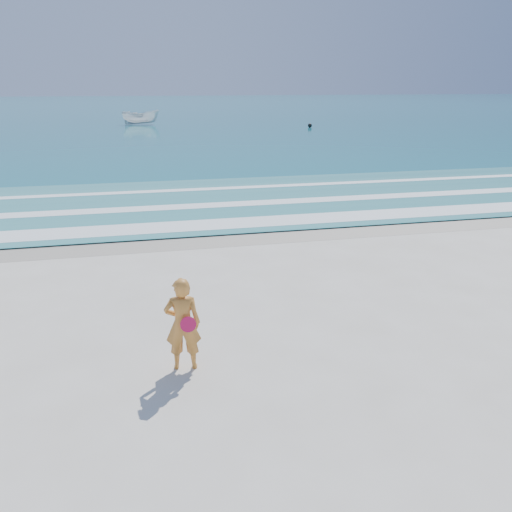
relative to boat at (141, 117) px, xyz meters
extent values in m
plane|color=silver|center=(1.51, -56.47, -0.88)|extent=(400.00, 400.00, 0.00)
cube|color=#B2A893|center=(1.51, -47.47, -0.88)|extent=(400.00, 2.40, 0.00)
cube|color=#19727F|center=(1.51, 48.53, -0.86)|extent=(400.00, 190.00, 0.04)
cube|color=#59B7AD|center=(1.51, -42.47, -0.83)|extent=(400.00, 10.00, 0.01)
cube|color=white|center=(1.51, -46.17, -0.83)|extent=(400.00, 1.40, 0.01)
cube|color=white|center=(1.51, -43.27, -0.83)|extent=(400.00, 0.90, 0.01)
cube|color=white|center=(1.51, -39.97, -0.83)|extent=(400.00, 0.60, 0.01)
imported|color=silver|center=(0.00, 0.00, 0.00)|extent=(4.44, 1.92, 1.68)
sphere|color=black|center=(18.36, -8.45, -0.61)|extent=(0.45, 0.45, 0.45)
imported|color=orange|center=(0.38, -55.23, -0.03)|extent=(0.66, 0.47, 1.69)
cylinder|color=#C91149|center=(0.46, -55.41, 0.04)|extent=(0.27, 0.08, 0.27)
camera|label=1|loc=(-0.08, -62.98, 3.87)|focal=35.00mm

